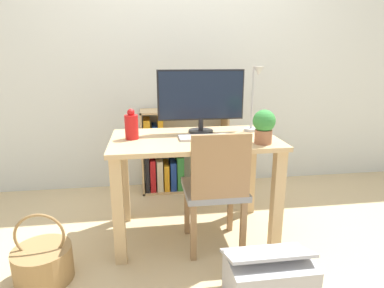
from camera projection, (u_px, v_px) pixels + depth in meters
ground_plane at (194, 233)px, 2.38m from camera, size 10.00×10.00×0.00m
wall_back at (178, 53)px, 3.02m from camera, size 8.00×0.05×2.60m
desk at (194, 159)px, 2.23m from camera, size 1.13×0.67×0.73m
monitor at (201, 97)px, 2.28m from camera, size 0.62×0.18×0.45m
keyboard at (206, 137)px, 2.16m from camera, size 0.36×0.15×0.02m
vase at (132, 126)px, 2.13m from camera, size 0.09×0.09×0.20m
desk_lamp at (255, 93)px, 2.25m from camera, size 0.10×0.19×0.47m
potted_plant at (264, 125)px, 2.01m from camera, size 0.14×0.14×0.22m
chair at (216, 187)px, 2.07m from camera, size 0.40×0.40×0.83m
bookshelf at (170, 157)px, 3.09m from camera, size 0.81×0.28×0.79m
basket at (43, 263)px, 1.86m from camera, size 0.33×0.33×0.42m
storage_box at (269, 278)px, 1.70m from camera, size 0.45×0.34×0.31m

